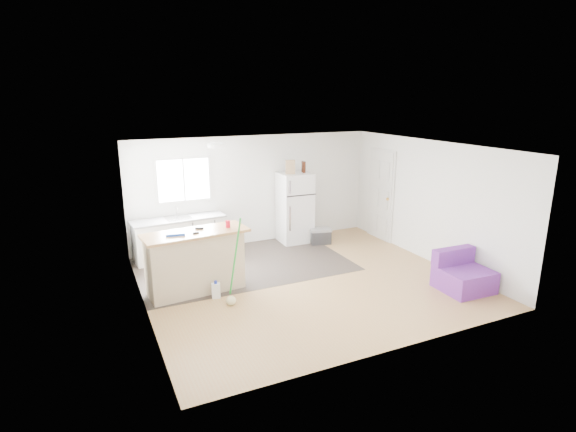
% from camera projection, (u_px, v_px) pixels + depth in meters
% --- Properties ---
extents(room, '(5.51, 5.01, 2.41)m').
position_uv_depth(room, '(306.00, 217.00, 7.76)').
color(room, '#AF7F49').
rests_on(room, ground).
extents(vinyl_zone, '(4.05, 2.50, 0.00)m').
position_uv_depth(vinyl_zone, '(244.00, 264.00, 8.87)').
color(vinyl_zone, '#2F2823').
rests_on(vinyl_zone, floor).
extents(window, '(1.18, 0.06, 0.98)m').
position_uv_depth(window, '(184.00, 180.00, 9.21)').
color(window, white).
rests_on(window, back_wall).
extents(interior_door, '(0.11, 0.92, 2.10)m').
position_uv_depth(interior_door, '(381.00, 195.00, 10.27)').
color(interior_door, white).
rests_on(interior_door, right_wall).
extents(ceiling_fixture, '(0.30, 0.30, 0.07)m').
position_uv_depth(ceiling_fixture, '(216.00, 146.00, 8.02)').
color(ceiling_fixture, white).
rests_on(ceiling_fixture, ceiling).
extents(kitchen_cabinets, '(1.91, 0.74, 1.10)m').
position_uv_depth(kitchen_cabinets, '(180.00, 237.00, 9.18)').
color(kitchen_cabinets, white).
rests_on(kitchen_cabinets, floor).
extents(peninsula, '(1.77, 0.82, 1.06)m').
position_uv_depth(peninsula, '(195.00, 262.00, 7.52)').
color(peninsula, beige).
rests_on(peninsula, floor).
extents(refrigerator, '(0.71, 0.68, 1.58)m').
position_uv_depth(refrigerator, '(295.00, 208.00, 10.09)').
color(refrigerator, white).
rests_on(refrigerator, floor).
extents(cooler, '(0.52, 0.41, 0.35)m').
position_uv_depth(cooler, '(320.00, 236.00, 10.08)').
color(cooler, '#303133').
rests_on(cooler, floor).
extents(purple_seat, '(0.84, 0.79, 0.67)m').
position_uv_depth(purple_seat, '(462.00, 276.00, 7.69)').
color(purple_seat, purple).
rests_on(purple_seat, floor).
extents(cleaner_jug, '(0.15, 0.12, 0.30)m').
position_uv_depth(cleaner_jug, '(216.00, 290.00, 7.37)').
color(cleaner_jug, white).
rests_on(cleaner_jug, floor).
extents(mop, '(0.29, 0.39, 1.43)m').
position_uv_depth(mop, '(232.00, 290.00, 7.15)').
color(mop, green).
rests_on(mop, floor).
extents(red_cup, '(0.09, 0.09, 0.12)m').
position_uv_depth(red_cup, '(228.00, 224.00, 7.62)').
color(red_cup, red).
rests_on(red_cup, peninsula).
extents(blue_tray, '(0.33, 0.27, 0.04)m').
position_uv_depth(blue_tray, '(175.00, 233.00, 7.24)').
color(blue_tray, blue).
rests_on(blue_tray, peninsula).
extents(tool_a, '(0.15, 0.10, 0.03)m').
position_uv_depth(tool_a, '(199.00, 228.00, 7.53)').
color(tool_a, black).
rests_on(tool_a, peninsula).
extents(tool_b, '(0.10, 0.05, 0.03)m').
position_uv_depth(tool_b, '(196.00, 233.00, 7.29)').
color(tool_b, black).
rests_on(tool_b, peninsula).
extents(cardboard_box, '(0.22, 0.16, 0.30)m').
position_uv_depth(cardboard_box, '(290.00, 167.00, 9.72)').
color(cardboard_box, tan).
rests_on(cardboard_box, refrigerator).
extents(bottle_left, '(0.07, 0.07, 0.25)m').
position_uv_depth(bottle_left, '(304.00, 167.00, 9.86)').
color(bottle_left, '#37160A').
rests_on(bottle_left, refrigerator).
extents(bottle_right, '(0.09, 0.09, 0.25)m').
position_uv_depth(bottle_right, '(303.00, 167.00, 9.95)').
color(bottle_right, '#37160A').
rests_on(bottle_right, refrigerator).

